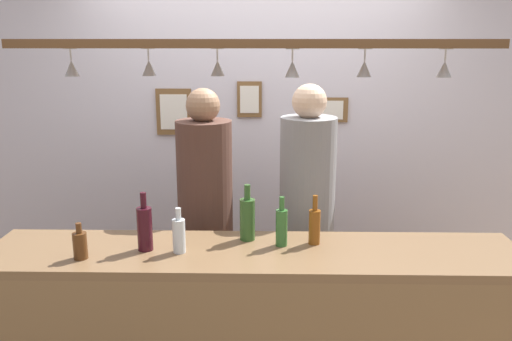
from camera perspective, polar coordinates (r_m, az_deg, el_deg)
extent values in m
cube|color=silver|center=(4.02, 0.31, 3.56)|extent=(4.40, 0.06, 2.60)
cube|color=brown|center=(2.71, -0.21, -8.96)|extent=(2.70, 0.55, 0.04)
cube|color=brown|center=(2.55, -0.20, 13.43)|extent=(2.20, 0.36, 0.04)
cylinder|color=silver|center=(2.73, -19.25, 12.21)|extent=(0.06, 0.06, 0.00)
cylinder|color=silver|center=(2.73, -19.20, 11.63)|extent=(0.01, 0.01, 0.06)
cone|color=silver|center=(2.74, -19.10, 10.28)|extent=(0.07, 0.07, 0.08)
cylinder|color=silver|center=(2.68, -11.47, 12.67)|extent=(0.06, 0.06, 0.00)
cylinder|color=silver|center=(2.68, -11.44, 12.09)|extent=(0.01, 0.01, 0.06)
cone|color=silver|center=(2.68, -11.37, 10.70)|extent=(0.07, 0.07, 0.08)
cylinder|color=silver|center=(2.62, -4.16, 12.88)|extent=(0.06, 0.06, 0.00)
cylinder|color=silver|center=(2.62, -4.15, 12.28)|extent=(0.01, 0.01, 0.06)
cone|color=silver|center=(2.62, -4.13, 10.86)|extent=(0.07, 0.07, 0.08)
cylinder|color=silver|center=(2.53, 3.93, 12.85)|extent=(0.06, 0.06, 0.00)
cylinder|color=silver|center=(2.53, 3.92, 12.23)|extent=(0.01, 0.01, 0.06)
cone|color=silver|center=(2.53, 3.89, 10.76)|extent=(0.07, 0.07, 0.08)
cylinder|color=silver|center=(2.59, 11.59, 12.64)|extent=(0.06, 0.06, 0.00)
cylinder|color=silver|center=(2.59, 11.56, 12.03)|extent=(0.01, 0.01, 0.06)
cone|color=silver|center=(2.60, 11.49, 10.60)|extent=(0.07, 0.07, 0.08)
cylinder|color=silver|center=(2.66, 19.65, 12.15)|extent=(0.06, 0.06, 0.00)
cylinder|color=silver|center=(2.66, 19.60, 11.56)|extent=(0.01, 0.01, 0.06)
cone|color=silver|center=(2.66, 19.48, 10.17)|extent=(0.07, 0.07, 0.08)
cube|color=#2D334C|center=(3.56, -5.21, -13.03)|extent=(0.17, 0.18, 0.83)
cylinder|color=brown|center=(3.28, -5.50, -0.90)|extent=(0.34, 0.34, 0.72)
sphere|color=#9E7556|center=(3.20, -5.69, 6.95)|extent=(0.20, 0.20, 0.20)
cube|color=#2D334C|center=(3.54, 5.24, -13.04)|extent=(0.17, 0.18, 0.84)
cylinder|color=gray|center=(3.26, 5.54, -0.66)|extent=(0.34, 0.34, 0.73)
sphere|color=beige|center=(3.18, 5.73, 7.36)|extent=(0.21, 0.21, 0.21)
cylinder|color=#512D14|center=(2.72, -18.28, -7.65)|extent=(0.07, 0.07, 0.13)
cylinder|color=#512D14|center=(2.69, -18.42, -5.86)|extent=(0.03, 0.03, 0.05)
cylinder|color=#380F19|center=(2.73, -11.80, -6.14)|extent=(0.08, 0.08, 0.22)
cylinder|color=#380F19|center=(2.68, -11.96, -3.13)|extent=(0.03, 0.03, 0.08)
cylinder|color=#2D5623|center=(2.81, -0.92, -5.27)|extent=(0.08, 0.08, 0.22)
cylinder|color=#2D5623|center=(2.76, -0.94, -2.33)|extent=(0.03, 0.03, 0.08)
cylinder|color=#336B2D|center=(2.73, 2.75, -6.14)|extent=(0.06, 0.06, 0.19)
cylinder|color=#336B2D|center=(2.69, 2.78, -3.54)|extent=(0.03, 0.03, 0.07)
cylinder|color=silver|center=(2.68, -8.23, -6.94)|extent=(0.06, 0.06, 0.17)
cylinder|color=silver|center=(2.64, -8.32, -4.61)|extent=(0.03, 0.03, 0.06)
cylinder|color=brown|center=(2.77, 6.27, -6.04)|extent=(0.06, 0.06, 0.18)
cylinder|color=brown|center=(2.73, 6.34, -3.47)|extent=(0.03, 0.03, 0.08)
cube|color=brown|center=(3.93, -0.70, 7.61)|extent=(0.18, 0.02, 0.26)
cube|color=white|center=(3.92, -0.71, 7.59)|extent=(0.14, 0.01, 0.20)
cube|color=brown|center=(4.00, -8.76, 6.22)|extent=(0.26, 0.02, 0.34)
cube|color=white|center=(3.99, -8.79, 6.20)|extent=(0.20, 0.01, 0.26)
cube|color=brown|center=(3.96, 7.63, 6.44)|extent=(0.30, 0.02, 0.18)
cube|color=white|center=(3.95, 7.64, 6.42)|extent=(0.23, 0.01, 0.14)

